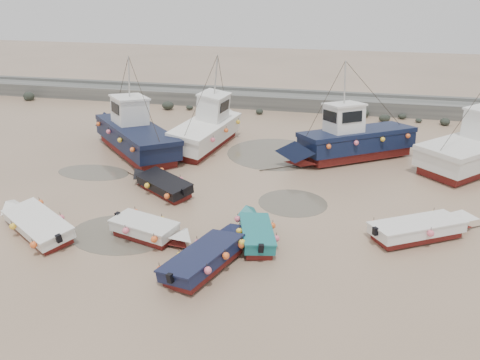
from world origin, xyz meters
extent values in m
plane|color=tan|center=(0.00, 0.00, 0.00)|extent=(120.00, 120.00, 0.00)
cube|color=slate|center=(0.00, 22.00, 0.60)|extent=(60.00, 2.20, 1.20)
cube|color=slate|center=(0.00, 23.21, 1.32)|extent=(60.00, 0.60, 0.25)
ellipsoid|color=black|center=(5.10, 19.02, 0.29)|extent=(0.84, 0.86, 0.51)
ellipsoid|color=black|center=(7.80, 20.56, 0.34)|extent=(0.98, 1.07, 0.72)
ellipsoid|color=black|center=(14.16, 19.54, 0.27)|extent=(0.78, 0.90, 0.59)
ellipsoid|color=black|center=(-5.07, 20.46, 0.35)|extent=(0.99, 0.80, 0.58)
ellipsoid|color=black|center=(12.19, 19.77, 0.19)|extent=(0.54, 0.46, 0.30)
ellipsoid|color=black|center=(-23.51, 19.66, 0.23)|extent=(0.65, 0.64, 0.43)
ellipsoid|color=black|center=(9.69, 19.97, 0.21)|extent=(0.61, 0.47, 0.46)
ellipsoid|color=black|center=(-4.31, 20.27, 0.21)|extent=(0.61, 0.53, 0.32)
ellipsoid|color=black|center=(10.99, 20.60, 0.23)|extent=(0.67, 0.55, 0.43)
ellipsoid|color=black|center=(-9.17, 19.34, 0.38)|extent=(1.09, 0.88, 0.72)
ellipsoid|color=black|center=(-7.25, 19.65, 0.23)|extent=(0.65, 0.60, 0.37)
ellipsoid|color=black|center=(9.46, 19.39, 0.31)|extent=(0.88, 0.64, 0.62)
ellipsoid|color=black|center=(-0.92, 19.60, 0.22)|extent=(0.64, 0.62, 0.48)
ellipsoid|color=black|center=(-23.42, 19.80, 0.38)|extent=(1.10, 0.87, 0.86)
ellipsoid|color=black|center=(7.84, 20.42, 0.19)|extent=(0.55, 0.45, 0.29)
cylinder|color=#585245|center=(-3.63, -1.97, 0.00)|extent=(4.86, 4.86, 0.01)
cylinder|color=#585245|center=(3.79, 2.93, 0.00)|extent=(3.64, 3.64, 0.01)
cylinder|color=#585245|center=(-8.52, 4.52, 0.00)|extent=(4.52, 4.52, 0.01)
cylinder|color=#585245|center=(1.80, 10.13, 0.00)|extent=(6.46, 6.46, 0.01)
cube|color=maroon|center=(-7.26, -2.76, 0.15)|extent=(4.02, 3.25, 0.30)
cube|color=white|center=(-7.26, -2.76, 0.53)|extent=(4.39, 3.60, 0.45)
pyramid|color=white|center=(-9.33, -1.42, 0.98)|extent=(1.44, 1.70, 0.90)
cube|color=brown|center=(-7.26, -2.76, 0.69)|extent=(3.66, 2.97, 0.10)
cube|color=white|center=(-7.26, -2.76, 0.78)|extent=(4.51, 3.71, 0.07)
cube|color=black|center=(-5.40, -3.95, 0.70)|extent=(0.27, 0.28, 0.35)
cylinder|color=black|center=(-10.15, -0.89, 0.03)|extent=(1.70, 1.12, 0.04)
sphere|color=orange|center=(-6.33, -4.42, 0.63)|extent=(0.30, 0.30, 0.30)
sphere|color=orange|center=(-6.30, -2.31, 0.63)|extent=(0.30, 0.30, 0.30)
sphere|color=orange|center=(-8.22, -3.21, 0.63)|extent=(0.30, 0.30, 0.30)
sphere|color=orange|center=(-8.18, -1.09, 0.63)|extent=(0.30, 0.30, 0.30)
cube|color=maroon|center=(0.97, -3.93, 0.15)|extent=(2.55, 3.76, 0.30)
cube|color=#121833|center=(0.97, -3.93, 0.53)|extent=(2.87, 4.09, 0.45)
pyramid|color=#121833|center=(1.76, -1.85, 0.98)|extent=(1.80, 1.25, 0.90)
cube|color=brown|center=(0.97, -3.93, 0.69)|extent=(2.35, 3.41, 0.10)
cube|color=#121833|center=(0.97, -3.93, 0.78)|extent=(2.97, 4.19, 0.07)
cube|color=black|center=(0.28, -5.76, 0.70)|extent=(0.27, 0.25, 0.35)
cylinder|color=black|center=(2.08, -1.00, 0.03)|extent=(0.75, 1.88, 0.04)
sphere|color=orange|center=(-0.44, -4.99, 0.63)|extent=(0.30, 0.30, 0.30)
sphere|color=orange|center=(1.54, -5.10, 0.63)|extent=(0.30, 0.30, 0.30)
sphere|color=orange|center=(-0.02, -3.88, 0.63)|extent=(0.30, 0.30, 0.30)
sphere|color=orange|center=(1.96, -3.99, 0.63)|extent=(0.30, 0.30, 0.30)
sphere|color=orange|center=(0.40, -2.76, 0.63)|extent=(0.30, 0.30, 0.30)
sphere|color=orange|center=(2.38, -2.88, 0.63)|extent=(0.30, 0.30, 0.30)
cube|color=maroon|center=(2.64, -1.57, 0.15)|extent=(1.82, 2.86, 0.30)
cube|color=#17686A|center=(2.64, -1.57, 0.53)|extent=(2.06, 3.10, 0.45)
pyramid|color=#17686A|center=(2.13, 0.13, 0.98)|extent=(1.45, 1.05, 0.90)
cube|color=brown|center=(2.64, -1.57, 0.69)|extent=(1.68, 2.59, 0.10)
cube|color=#17686A|center=(2.64, -1.57, 0.78)|extent=(2.13, 3.18, 0.07)
cube|color=black|center=(3.06, -3.00, 0.70)|extent=(0.26, 0.24, 0.35)
cylinder|color=black|center=(1.90, 0.91, 0.03)|extent=(0.61, 1.93, 0.04)
sphere|color=orange|center=(2.22, -2.87, 0.63)|extent=(0.30, 0.30, 0.30)
sphere|color=orange|center=(3.54, -1.89, 0.63)|extent=(0.30, 0.30, 0.30)
sphere|color=orange|center=(1.90, -1.79, 0.63)|extent=(0.30, 0.30, 0.30)
sphere|color=orange|center=(3.22, -0.80, 0.63)|extent=(0.30, 0.30, 0.30)
sphere|color=orange|center=(1.57, -0.70, 0.63)|extent=(0.30, 0.30, 0.30)
cube|color=maroon|center=(9.66, 0.45, 0.15)|extent=(4.01, 3.09, 0.30)
cube|color=white|center=(9.66, 0.45, 0.53)|extent=(4.38, 3.43, 0.45)
pyramid|color=white|center=(11.75, 1.64, 0.98)|extent=(1.41, 1.75, 0.90)
cube|color=brown|center=(9.66, 0.45, 0.69)|extent=(3.65, 2.83, 0.10)
cube|color=white|center=(9.66, 0.45, 0.78)|extent=(4.49, 3.54, 0.07)
cube|color=black|center=(7.78, -0.61, 0.70)|extent=(0.27, 0.28, 0.35)
cylinder|color=black|center=(12.59, 2.12, 0.03)|extent=(1.76, 1.02, 0.04)
sphere|color=orange|center=(7.78, 0.44, 0.63)|extent=(0.30, 0.30, 0.30)
sphere|color=orange|center=(10.11, -0.35, 0.63)|extent=(0.30, 0.30, 0.30)
sphere|color=orange|center=(10.63, 2.06, 0.63)|extent=(0.30, 0.30, 0.30)
cube|color=maroon|center=(-3.18, 2.70, 0.15)|extent=(3.30, 2.76, 0.30)
cube|color=black|center=(-3.18, 2.70, 0.53)|extent=(3.61, 3.06, 0.45)
pyramid|color=black|center=(-4.89, 3.86, 0.98)|extent=(1.35, 1.52, 0.90)
cube|color=brown|center=(-3.18, 2.70, 0.69)|extent=(3.00, 2.52, 0.10)
cube|color=black|center=(-3.18, 2.70, 0.78)|extent=(3.70, 3.14, 0.07)
cube|color=black|center=(-1.69, 1.69, 0.70)|extent=(0.27, 0.28, 0.35)
cylinder|color=black|center=(-5.62, 4.36, 0.03)|extent=(1.68, 1.16, 0.04)
sphere|color=orange|center=(-2.50, 1.27, 0.63)|extent=(0.30, 0.30, 0.30)
sphere|color=orange|center=(-2.36, 3.10, 0.63)|extent=(0.30, 0.30, 0.30)
sphere|color=orange|center=(-4.01, 2.30, 0.63)|extent=(0.30, 0.30, 0.30)
sphere|color=orange|center=(-3.86, 4.13, 0.63)|extent=(0.30, 0.30, 0.30)
cube|color=maroon|center=(-2.40, -2.04, 0.15)|extent=(2.97, 1.87, 0.30)
cube|color=silver|center=(-2.40, -2.04, 0.53)|extent=(3.22, 2.12, 0.45)
pyramid|color=silver|center=(-0.64, -2.54, 0.98)|extent=(1.06, 1.50, 0.90)
cube|color=brown|center=(-2.40, -2.04, 0.69)|extent=(2.69, 1.73, 0.10)
cube|color=silver|center=(-2.40, -2.04, 0.78)|extent=(3.30, 2.19, 0.07)
cube|color=black|center=(-3.89, -1.62, 0.70)|extent=(0.23, 0.26, 0.35)
cylinder|color=black|center=(0.14, -2.77, 0.03)|extent=(1.93, 0.59, 0.04)
sphere|color=orange|center=(-3.31, -0.95, 0.63)|extent=(0.30, 0.30, 0.30)
sphere|color=orange|center=(-3.00, -2.70, 0.63)|extent=(0.30, 0.30, 0.30)
sphere|color=orange|center=(-1.81, -1.38, 0.63)|extent=(0.30, 0.30, 0.30)
sphere|color=orange|center=(-1.49, -3.13, 0.63)|extent=(0.30, 0.30, 0.30)
cube|color=maroon|center=(-7.28, 8.17, 0.28)|extent=(6.96, 6.87, 0.55)
cube|color=black|center=(-7.28, 8.17, 1.02)|extent=(7.64, 7.55, 0.95)
pyramid|color=black|center=(-10.51, 11.32, 1.72)|extent=(2.98, 3.00, 1.40)
cube|color=brown|center=(-7.28, 8.17, 1.54)|extent=(7.43, 7.35, 0.08)
cube|color=black|center=(-7.28, 8.17, 1.68)|extent=(7.81, 7.72, 0.30)
cube|color=white|center=(-8.05, 8.92, 2.65)|extent=(2.80, 2.80, 1.70)
cube|color=white|center=(-8.05, 8.92, 3.56)|extent=(3.03, 3.03, 0.12)
cube|color=black|center=(-8.78, 9.64, 2.91)|extent=(1.20, 1.23, 0.68)
cylinder|color=#B7B7B2|center=(-8.05, 8.92, 4.92)|extent=(0.10, 0.10, 2.60)
cylinder|color=black|center=(-11.36, 12.16, 0.03)|extent=(2.18, 2.13, 0.05)
sphere|color=#F1687F|center=(-6.08, 4.87, 1.38)|extent=(0.30, 0.30, 0.30)
sphere|color=#F1687F|center=(-4.71, 7.78, 1.38)|extent=(0.30, 0.30, 0.30)
sphere|color=#F1687F|center=(-7.59, 6.34, 1.38)|extent=(0.30, 0.30, 0.30)
sphere|color=#F1687F|center=(-6.21, 9.26, 1.38)|extent=(0.30, 0.30, 0.30)
sphere|color=#F1687F|center=(-9.09, 7.81, 1.38)|extent=(0.30, 0.30, 0.30)
sphere|color=#F1687F|center=(-7.72, 10.73, 1.38)|extent=(0.30, 0.30, 0.30)
sphere|color=#F1687F|center=(-10.60, 9.28, 1.38)|extent=(0.30, 0.30, 0.30)
cube|color=maroon|center=(-3.18, 10.31, 0.28)|extent=(3.03, 6.60, 0.55)
cube|color=white|center=(-3.18, 10.31, 1.02)|extent=(3.46, 7.11, 0.95)
pyramid|color=white|center=(-2.51, 14.22, 1.72)|extent=(2.54, 1.80, 1.40)
cube|color=brown|center=(-3.18, 10.31, 1.54)|extent=(3.34, 6.95, 0.08)
cube|color=white|center=(-3.18, 10.31, 1.68)|extent=(3.53, 7.27, 0.30)
cube|color=white|center=(-3.02, 11.23, 2.65)|extent=(1.95, 2.25, 1.70)
cube|color=white|center=(-3.02, 11.23, 3.56)|extent=(2.10, 2.43, 0.12)
cube|color=black|center=(-2.85, 12.24, 2.91)|extent=(1.38, 0.28, 0.68)
cylinder|color=#B7B7B2|center=(-3.02, 11.23, 4.92)|extent=(0.10, 0.10, 2.60)
cylinder|color=black|center=(-2.32, 15.31, 0.03)|extent=(0.56, 2.97, 0.05)
sphere|color=#F1687F|center=(-4.90, 7.86, 1.38)|extent=(0.30, 0.30, 0.30)
sphere|color=#F1687F|center=(-2.18, 8.49, 1.38)|extent=(0.30, 0.30, 0.30)
sphere|color=#F1687F|center=(-4.54, 10.00, 1.38)|extent=(0.30, 0.30, 0.30)
sphere|color=#F1687F|center=(-1.82, 10.63, 1.38)|extent=(0.30, 0.30, 0.30)
sphere|color=#F1687F|center=(-4.17, 12.14, 1.38)|extent=(0.30, 0.30, 0.30)
sphere|color=#F1687F|center=(-1.45, 12.77, 1.38)|extent=(0.30, 0.30, 0.30)
cube|color=maroon|center=(7.10, 10.49, 0.28)|extent=(6.93, 5.54, 0.55)
cube|color=#0F1832|center=(7.10, 10.49, 1.02)|extent=(7.56, 6.14, 0.95)
pyramid|color=#0F1832|center=(3.57, 8.23, 1.72)|extent=(2.62, 2.99, 1.40)
cube|color=brown|center=(7.10, 10.49, 1.54)|extent=(7.37, 5.97, 0.08)
cube|color=#0F1832|center=(7.10, 10.49, 1.68)|extent=(7.73, 6.28, 0.30)
cube|color=white|center=(6.27, 9.95, 2.65)|extent=(2.68, 2.63, 1.70)
cube|color=white|center=(6.27, 9.95, 3.56)|extent=(2.89, 2.84, 0.12)
cube|color=black|center=(5.41, 9.41, 2.91)|extent=(0.89, 1.35, 0.68)
cylinder|color=#B7B7B2|center=(6.27, 9.95, 4.92)|extent=(0.10, 0.10, 2.60)
cylinder|color=black|center=(2.60, 7.62, 0.03)|extent=(2.56, 1.66, 0.05)
sphere|color=#F1687F|center=(10.32, 10.83, 1.38)|extent=(0.30, 0.30, 0.30)
sphere|color=#F1687F|center=(7.96, 12.74, 1.38)|extent=(0.30, 0.30, 0.30)
sphere|color=#F1687F|center=(8.69, 9.79, 1.38)|extent=(0.30, 0.30, 0.30)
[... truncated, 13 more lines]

